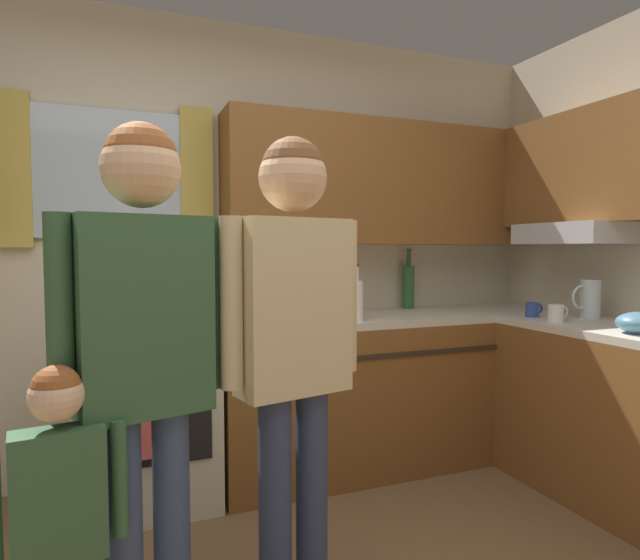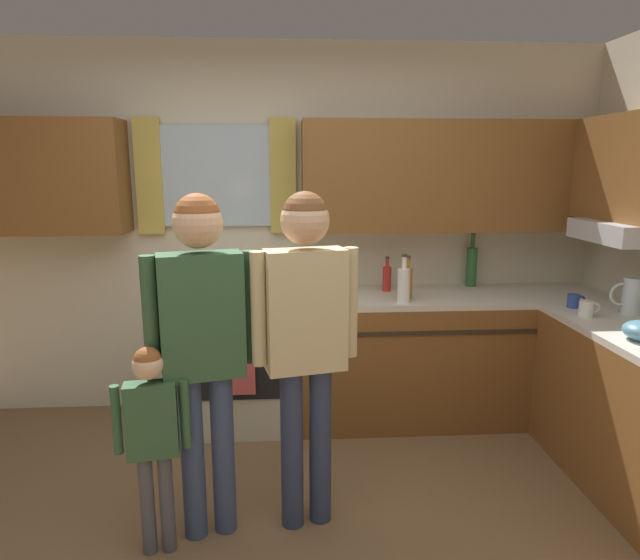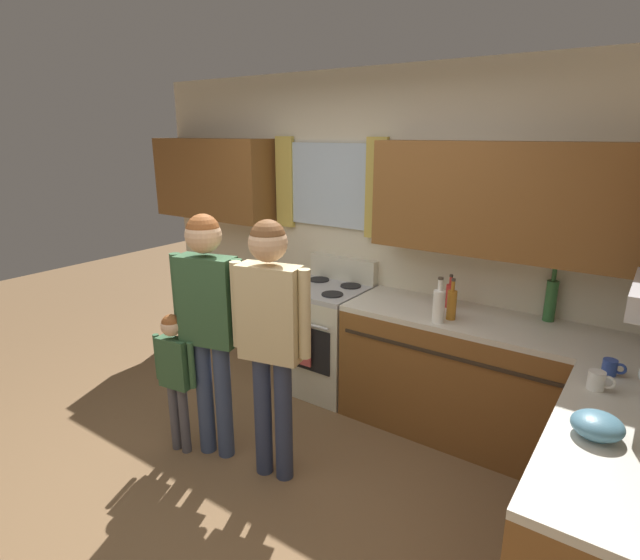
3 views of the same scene
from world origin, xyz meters
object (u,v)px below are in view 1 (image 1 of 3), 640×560
at_px(adult_holding_child, 144,336).
at_px(adult_in_plaid, 293,325).
at_px(mug_ceramic_white, 556,313).
at_px(bottle_milk_white, 356,299).
at_px(water_pitcher, 589,299).
at_px(bottle_wine_green, 408,285).
at_px(mug_cobalt_blue, 533,309).
at_px(mixing_bowl, 640,324).
at_px(stove_oven, 150,410).
at_px(bottle_sauce_red, 325,299).
at_px(bottle_oil_amber, 356,299).
at_px(small_child, 60,508).

bearing_deg(adult_holding_child, adult_in_plaid, 6.09).
bearing_deg(mug_ceramic_white, bottle_milk_white, 157.29).
relative_size(water_pitcher, adult_holding_child, 0.13).
height_order(bottle_milk_white, water_pitcher, bottle_milk_white).
distance_m(bottle_wine_green, mug_cobalt_blue, 0.79).
bearing_deg(water_pitcher, mixing_bowl, -115.63).
height_order(mug_cobalt_blue, adult_in_plaid, adult_in_plaid).
height_order(bottle_milk_white, mug_cobalt_blue, bottle_milk_white).
relative_size(stove_oven, adult_holding_child, 0.67).
bearing_deg(bottle_wine_green, adult_in_plaid, -132.50).
height_order(bottle_milk_white, adult_in_plaid, adult_in_plaid).
bearing_deg(bottle_milk_white, bottle_sauce_red, 98.21).
bearing_deg(bottle_oil_amber, small_child, -139.46).
distance_m(mixing_bowl, small_child, 2.44).
relative_size(bottle_oil_amber, water_pitcher, 1.30).
distance_m(bottle_oil_amber, bottle_milk_white, 0.12).
xyz_separation_m(bottle_oil_amber, mug_cobalt_blue, (0.98, -0.31, -0.07)).
distance_m(bottle_oil_amber, bottle_wine_green, 0.65).
relative_size(bottle_wine_green, adult_in_plaid, 0.24).
height_order(mixing_bowl, small_child, mixing_bowl).
bearing_deg(bottle_milk_white, adult_holding_child, -139.32).
xyz_separation_m(water_pitcher, adult_holding_child, (-2.42, -0.61, 0.03)).
distance_m(stove_oven, mug_cobalt_blue, 2.18).
relative_size(mug_cobalt_blue, water_pitcher, 0.52).
relative_size(mug_ceramic_white, small_child, 0.13).
xyz_separation_m(stove_oven, bottle_wine_green, (1.66, 0.24, 0.58)).
bearing_deg(bottle_wine_green, bottle_sauce_red, -169.04).
bearing_deg(bottle_oil_amber, water_pitcher, -20.92).
bearing_deg(stove_oven, mug_cobalt_blue, -11.44).
bearing_deg(mug_cobalt_blue, adult_holding_child, -160.34).
relative_size(bottle_wine_green, mixing_bowl, 1.90).
distance_m(bottle_oil_amber, mug_cobalt_blue, 1.03).
height_order(bottle_sauce_red, small_child, bottle_sauce_red).
distance_m(bottle_wine_green, water_pitcher, 1.07).
xyz_separation_m(bottle_milk_white, mug_ceramic_white, (0.99, -0.42, -0.07)).
bearing_deg(bottle_oil_amber, mug_cobalt_blue, -17.44).
xyz_separation_m(mixing_bowl, adult_holding_child, (-2.19, -0.12, 0.09)).
bearing_deg(adult_holding_child, bottle_wine_green, 39.50).
xyz_separation_m(stove_oven, water_pitcher, (2.34, -0.59, 0.54)).
relative_size(mug_cobalt_blue, adult_holding_child, 0.07).
relative_size(bottle_milk_white, mixing_bowl, 1.51).
bearing_deg(adult_in_plaid, bottle_sauce_red, 63.74).
relative_size(bottle_milk_white, adult_in_plaid, 0.19).
distance_m(stove_oven, small_child, 1.37).
xyz_separation_m(bottle_oil_amber, adult_in_plaid, (-0.72, -1.03, 0.03)).
relative_size(bottle_wine_green, mug_ceramic_white, 3.14).
relative_size(mixing_bowl, adult_holding_child, 0.13).
bearing_deg(water_pitcher, mug_cobalt_blue, 147.12).
bearing_deg(water_pitcher, adult_holding_child, -165.83).
distance_m(bottle_oil_amber, water_pitcher, 1.32).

